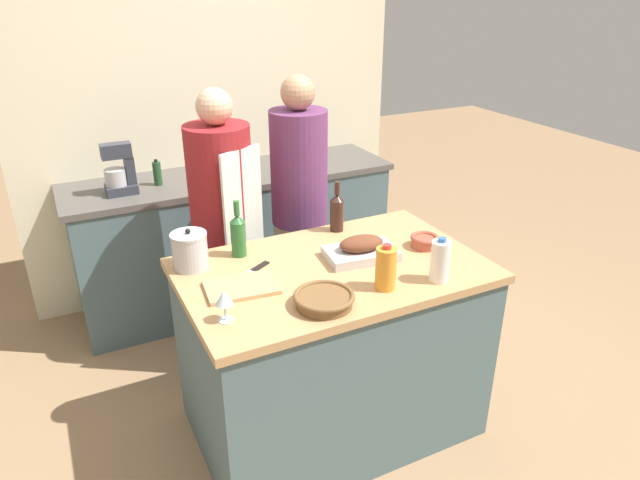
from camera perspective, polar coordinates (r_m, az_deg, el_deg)
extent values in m
plane|color=#9E7A56|center=(3.14, 1.12, -17.68)|extent=(12.00, 12.00, 0.00)
cube|color=#4C666B|center=(2.86, 1.19, -11.20)|extent=(1.34, 0.85, 0.88)
cube|color=tan|center=(2.62, 1.28, -3.07)|extent=(1.38, 0.87, 0.04)
cube|color=#4C666B|center=(4.01, -8.38, -0.06)|extent=(2.10, 0.58, 0.90)
cube|color=#56514C|center=(3.84, -8.81, 6.28)|extent=(2.16, 0.60, 0.04)
cube|color=beige|center=(4.07, -10.74, 12.45)|extent=(2.66, 0.10, 2.55)
cube|color=#BCBCC1|center=(2.68, 4.12, -1.37)|extent=(0.35, 0.24, 0.04)
ellipsoid|color=brown|center=(2.66, 4.15, -0.36)|extent=(0.23, 0.15, 0.07)
cylinder|color=brown|center=(2.30, 0.41, -6.09)|extent=(0.23, 0.23, 0.04)
torus|color=brown|center=(2.29, 0.41, -5.63)|extent=(0.25, 0.25, 0.02)
cube|color=tan|center=(2.45, -7.87, -4.69)|extent=(0.32, 0.24, 0.02)
cylinder|color=#B7B7BC|center=(2.63, -12.87, -1.16)|extent=(0.16, 0.16, 0.16)
cylinder|color=#B7B7BC|center=(2.60, -13.05, 0.51)|extent=(0.16, 0.16, 0.01)
sphere|color=black|center=(2.59, -13.08, 0.87)|extent=(0.02, 0.02, 0.02)
cylinder|color=#A84C38|center=(2.83, 10.40, -0.23)|extent=(0.13, 0.13, 0.05)
torus|color=#A84C38|center=(2.82, 10.43, 0.21)|extent=(0.14, 0.14, 0.02)
cylinder|color=orange|center=(2.41, 6.60, -2.85)|extent=(0.09, 0.09, 0.19)
cylinder|color=red|center=(2.36, 6.72, -0.67)|extent=(0.04, 0.04, 0.02)
cylinder|color=white|center=(2.50, 11.92, -2.11)|extent=(0.08, 0.08, 0.19)
cylinder|color=#3360B2|center=(2.46, 12.12, 0.01)|extent=(0.04, 0.04, 0.02)
cylinder|color=#28662D|center=(2.70, -8.15, 0.13)|extent=(0.07, 0.07, 0.17)
cone|color=#28662D|center=(2.66, -8.28, 2.12)|extent=(0.07, 0.07, 0.03)
cylinder|color=#28662D|center=(2.64, -8.35, 3.17)|extent=(0.03, 0.03, 0.07)
cylinder|color=#381E19|center=(2.95, 1.69, 2.46)|extent=(0.07, 0.07, 0.17)
cone|color=#381E19|center=(2.91, 1.72, 4.26)|extent=(0.07, 0.07, 0.03)
cylinder|color=#381E19|center=(2.89, 1.73, 5.20)|extent=(0.03, 0.03, 0.07)
cylinder|color=silver|center=(2.25, -9.41, -7.89)|extent=(0.06, 0.06, 0.00)
cylinder|color=silver|center=(2.23, -9.47, -7.10)|extent=(0.01, 0.01, 0.07)
cone|color=silver|center=(2.20, -9.59, -5.70)|extent=(0.07, 0.07, 0.06)
cube|color=#B7B7BC|center=(2.52, -8.05, -3.91)|extent=(0.17, 0.12, 0.01)
cube|color=black|center=(2.62, -6.03, -2.66)|extent=(0.11, 0.08, 0.01)
cube|color=#333842|center=(3.63, -19.22, 4.85)|extent=(0.18, 0.14, 0.05)
cylinder|color=#B7B7BC|center=(3.61, -19.74, 5.93)|extent=(0.13, 0.13, 0.10)
cube|color=#333842|center=(3.61, -18.48, 6.67)|extent=(0.05, 0.08, 0.16)
cube|color=#333842|center=(3.57, -19.75, 8.40)|extent=(0.17, 0.08, 0.09)
cylinder|color=#332D28|center=(4.01, -2.40, 9.12)|extent=(0.06, 0.06, 0.20)
cylinder|color=black|center=(3.98, -2.42, 10.64)|extent=(0.02, 0.02, 0.02)
cylinder|color=#234C28|center=(4.15, -0.33, 9.36)|extent=(0.06, 0.06, 0.15)
cylinder|color=black|center=(4.12, -0.33, 10.51)|extent=(0.03, 0.03, 0.02)
cylinder|color=#234C28|center=(3.70, -15.95, 6.41)|extent=(0.05, 0.05, 0.15)
cylinder|color=black|center=(3.68, -16.10, 7.62)|extent=(0.02, 0.02, 0.02)
cube|color=beige|center=(3.41, -9.05, -6.03)|extent=(0.33, 0.29, 0.78)
cylinder|color=maroon|center=(3.10, -9.93, 5.40)|extent=(0.35, 0.35, 0.65)
sphere|color=#DBAD89|center=(2.99, -10.53, 13.00)|extent=(0.19, 0.19, 0.19)
cube|color=silver|center=(3.06, -7.60, 1.52)|extent=(0.25, 0.13, 0.83)
cube|color=beige|center=(3.58, -1.94, -3.96)|extent=(0.28, 0.20, 0.79)
cylinder|color=#663360|center=(3.29, -2.12, 7.21)|extent=(0.33, 0.33, 0.66)
sphere|color=tan|center=(3.19, -2.24, 14.53)|extent=(0.19, 0.19, 0.19)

